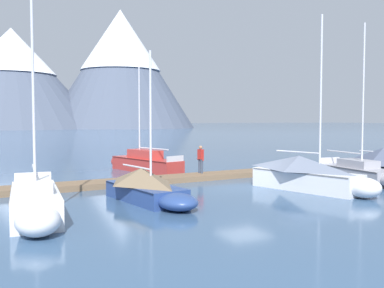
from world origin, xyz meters
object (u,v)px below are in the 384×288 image
sailboat_second_berth (148,187)px  mooring_buoy_channel_marker (312,173)px  sailboat_mid_dock_starboard (309,174)px  sailboat_far_berth (364,174)px  sailboat_mid_dock_port (143,162)px  sailboat_nearest_berth (35,203)px  person_on_dock (201,157)px

sailboat_second_berth → mooring_buoy_channel_marker: (12.19, 3.17, -0.46)m
sailboat_mid_dock_starboard → sailboat_far_berth: bearing=7.8°
sailboat_second_berth → sailboat_far_berth: size_ratio=0.73×
sailboat_mid_dock_starboard → mooring_buoy_channel_marker: bearing=46.3°
sailboat_far_berth → mooring_buoy_channel_marker: 3.53m
sailboat_second_berth → sailboat_mid_dock_port: bearing=70.5°
sailboat_far_berth → mooring_buoy_channel_marker: bearing=100.8°
sailboat_second_berth → sailboat_mid_dock_starboard: sailboat_mid_dock_starboard is taller
sailboat_mid_dock_port → sailboat_mid_dock_starboard: size_ratio=0.85×
sailboat_second_berth → sailboat_mid_dock_port: sailboat_mid_dock_port is taller
sailboat_nearest_berth → mooring_buoy_channel_marker: bearing=15.2°
sailboat_nearest_berth → mooring_buoy_channel_marker: (17.04, 4.62, -0.41)m
sailboat_second_berth → sailboat_mid_dock_starboard: size_ratio=0.75×
sailboat_nearest_berth → sailboat_far_berth: size_ratio=0.94×
sailboat_nearest_berth → person_on_dock: (10.52, 7.23, 0.65)m
sailboat_far_berth → person_on_dock: size_ratio=5.30×
sailboat_second_berth → mooring_buoy_channel_marker: 12.61m
sailboat_nearest_berth → mooring_buoy_channel_marker: 17.66m
sailboat_nearest_berth → sailboat_second_berth: 5.06m
sailboat_far_berth → mooring_buoy_channel_marker: sailboat_far_berth is taller
sailboat_nearest_berth → sailboat_mid_dock_port: (8.64, 12.18, -0.01)m
sailboat_mid_dock_starboard → mooring_buoy_channel_marker: sailboat_mid_dock_starboard is taller
sailboat_mid_dock_port → mooring_buoy_channel_marker: sailboat_mid_dock_port is taller
mooring_buoy_channel_marker → sailboat_mid_dock_starboard: bearing=-133.7°
sailboat_mid_dock_port → sailboat_mid_dock_starboard: 12.48m
person_on_dock → mooring_buoy_channel_marker: 7.10m
sailboat_mid_dock_port → sailboat_far_berth: 14.26m
sailboat_mid_dock_starboard → sailboat_far_berth: (4.56, 0.62, -0.29)m
sailboat_second_berth → sailboat_far_berth: bearing=-1.3°
sailboat_second_berth → mooring_buoy_channel_marker: sailboat_second_berth is taller
sailboat_mid_dock_port → sailboat_mid_dock_starboard: bearing=-68.9°
sailboat_mid_dock_port → person_on_dock: 5.34m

